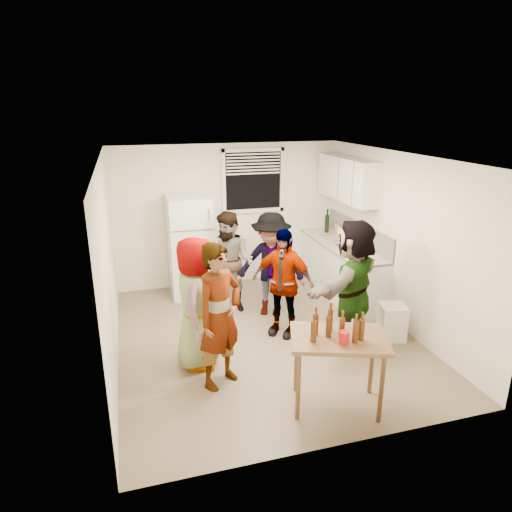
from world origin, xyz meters
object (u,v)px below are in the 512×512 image
object	(u,v)px
blue_cup	(350,256)
guest_grey	(199,363)
refrigerator	(190,246)
guest_back_left	(231,309)
guest_black	(282,333)
guest_orange	(349,344)
guest_back_right	(270,313)
wine_bottle	(326,232)
red_cup	(344,343)
beer_bottle_counter	(346,250)
serving_table	(335,405)
trash_bin	(392,322)
beer_bottle_table	(341,337)
kettle	(342,245)
guest_stripe	(221,382)

from	to	relation	value
blue_cup	guest_grey	size ratio (longest dim) A/B	0.07
refrigerator	guest_back_left	size ratio (longest dim) A/B	1.07
guest_black	guest_orange	xyz separation A→B (m)	(0.78, -0.56, 0.00)
guest_back_right	guest_grey	bearing A→B (deg)	-114.61
wine_bottle	guest_back_right	bearing A→B (deg)	-141.12
guest_orange	guest_black	bearing A→B (deg)	-73.19
red_cup	guest_grey	xyz separation A→B (m)	(-1.27, 1.41, -0.84)
refrigerator	guest_black	size ratio (longest dim) A/B	1.10
guest_grey	guest_back_right	distance (m)	1.74
beer_bottle_counter	serving_table	bearing A→B (deg)	-118.13
guest_grey	guest_back_left	bearing A→B (deg)	-9.05
trash_bin	guest_orange	size ratio (longest dim) A/B	0.28
blue_cup	red_cup	xyz separation A→B (m)	(-1.26, -2.32, -0.06)
beer_bottle_counter	guest_back_left	size ratio (longest dim) A/B	0.15
beer_bottle_table	red_cup	world-z (taller)	beer_bottle_table
wine_bottle	guest_grey	world-z (taller)	wine_bottle
blue_cup	guest_grey	distance (m)	2.83
refrigerator	serving_table	size ratio (longest dim) A/B	1.71
beer_bottle_table	guest_black	bearing A→B (deg)	90.70
refrigerator	kettle	distance (m)	2.54
refrigerator	wine_bottle	size ratio (longest dim) A/B	5.30
guest_black	beer_bottle_table	bearing A→B (deg)	-48.00
refrigerator	trash_bin	size ratio (longest dim) A/B	3.42
red_cup	serving_table	bearing A→B (deg)	83.23
guest_orange	serving_table	bearing A→B (deg)	19.54
beer_bottle_table	guest_orange	size ratio (longest dim) A/B	0.13
guest_back_right	guest_back_left	bearing A→B (deg)	173.94
wine_bottle	red_cup	size ratio (longest dim) A/B	2.40
guest_stripe	guest_back_left	xyz separation A→B (m)	(0.58, 1.95, 0.00)
beer_bottle_counter	trash_bin	size ratio (longest dim) A/B	0.49
guest_grey	guest_back_left	world-z (taller)	guest_back_left
serving_table	guest_stripe	bearing A→B (deg)	144.81
guest_back_left	red_cup	bearing A→B (deg)	-43.05
guest_orange	refrigerator	bearing A→B (deg)	-90.33
trash_bin	guest_black	bearing A→B (deg)	158.13
refrigerator	guest_back_left	world-z (taller)	refrigerator
kettle	beer_bottle_table	world-z (taller)	kettle
guest_grey	guest_back_left	distance (m)	1.65
beer_bottle_table	guest_orange	xyz separation A→B (m)	(0.75, 1.20, -0.84)
beer_bottle_table	guest_back_left	size ratio (longest dim) A/B	0.14
wine_bottle	trash_bin	bearing A→B (deg)	-91.63
red_cup	guest_grey	distance (m)	2.07
guest_grey	beer_bottle_counter	bearing A→B (deg)	-46.41
beer_bottle_counter	guest_stripe	world-z (taller)	beer_bottle_counter
guest_grey	guest_orange	bearing A→B (deg)	-74.03
trash_bin	red_cup	distance (m)	2.02
serving_table	guest_grey	size ratio (longest dim) A/B	0.60
blue_cup	trash_bin	bearing A→B (deg)	-80.49
guest_grey	guest_black	size ratio (longest dim) A/B	1.08
refrigerator	blue_cup	size ratio (longest dim) A/B	15.62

